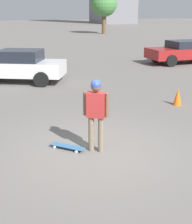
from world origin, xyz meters
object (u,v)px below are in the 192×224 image
at_px(car_parked_near, 19,66).
at_px(skateboard, 68,147).
at_px(person, 96,109).
at_px(traffic_cone, 178,97).
at_px(car_parked_far, 184,51).

bearing_deg(car_parked_near, skateboard, 117.08).
relative_size(person, car_parked_near, 0.39).
height_order(person, traffic_cone, person).
height_order(car_parked_near, car_parked_far, car_parked_near).
xyz_separation_m(person, car_parked_near, (-8.29, -0.17, -0.28)).
height_order(person, car_parked_near, person).
bearing_deg(car_parked_near, person, 121.23).
bearing_deg(skateboard, person, -162.53).
bearing_deg(car_parked_far, car_parked_near, 12.58).
distance_m(car_parked_near, traffic_cone, 7.40).
bearing_deg(car_parked_far, person, 48.17).
bearing_deg(traffic_cone, person, -61.02).
height_order(person, car_parked_far, person).
bearing_deg(car_parked_near, traffic_cone, 155.79).
bearing_deg(traffic_cone, car_parked_near, -144.24).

